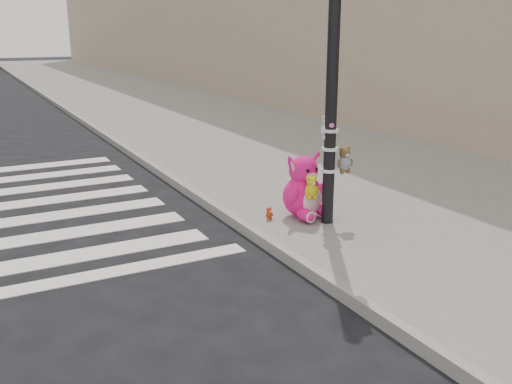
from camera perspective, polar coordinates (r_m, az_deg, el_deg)
ground at (r=5.52m, az=-4.96°, el=-13.90°), size 120.00×120.00×0.00m
sidewalk_near at (r=16.19m, az=-2.49°, el=6.40°), size 7.00×80.00×0.14m
curb_edge at (r=15.06m, az=-14.49°, el=5.20°), size 0.12×80.00×0.15m
signal_pole at (r=7.71m, az=7.59°, el=9.04°), size 0.66×0.49×4.00m
pink_bunny at (r=8.17m, az=4.85°, el=0.13°), size 0.67×0.75×0.94m
red_teddy at (r=8.09m, az=1.32°, el=-2.17°), size 0.12×0.09×0.18m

